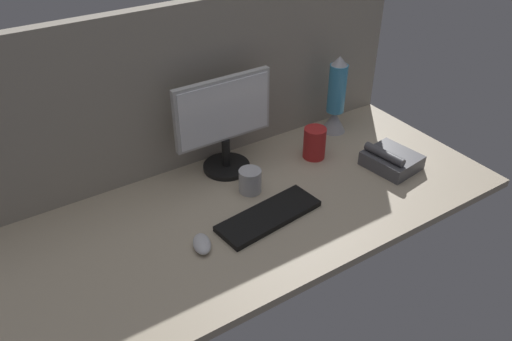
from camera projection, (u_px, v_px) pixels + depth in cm
name	position (u px, v px, depth cm)	size (l,w,h in cm)	color
ground_plane	(250.00, 209.00, 179.68)	(180.00, 80.00, 3.00)	tan
cubicle_wall_back	(195.00, 86.00, 187.49)	(180.00, 5.00, 62.03)	gray
monitor	(224.00, 121.00, 186.96)	(38.73, 18.00, 37.29)	black
keyboard	(269.00, 216.00, 172.43)	(37.00, 13.00, 2.00)	black
mouse	(202.00, 244.00, 159.85)	(5.60, 9.60, 3.40)	silver
mug_steel	(250.00, 181.00, 183.50)	(8.21, 8.21, 8.79)	#B2B2B7
mug_red_plastic	(314.00, 143.00, 201.49)	(8.84, 8.84, 12.76)	red
lava_lamp	(336.00, 101.00, 214.75)	(10.37, 10.37, 33.93)	#A5A5AD
desk_phone	(391.00, 160.00, 197.19)	(19.41, 21.12, 8.80)	#4C4C51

